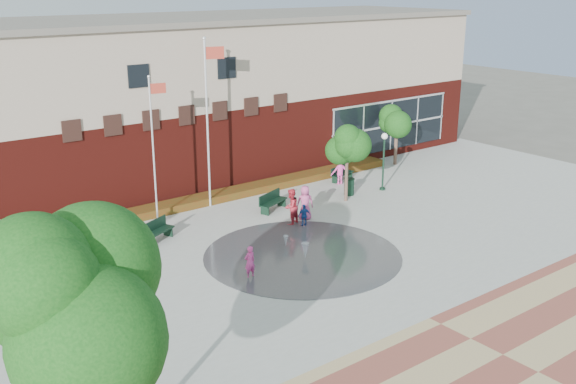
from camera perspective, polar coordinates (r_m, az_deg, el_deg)
ground at (r=26.66m, az=5.31°, el=-7.40°), size 120.00×120.00×0.00m
plaza_concrete at (r=29.44m, az=-0.00°, el=-4.82°), size 46.00×18.00×0.01m
paver_band at (r=22.68m, az=17.74°, el=-13.01°), size 46.00×6.00×0.01m
splash_pad at (r=28.72m, az=1.23°, el=-5.42°), size 8.40×8.40×0.01m
library_building at (r=39.32m, az=-12.22°, el=7.56°), size 44.40×10.40×9.20m
flower_bed at (r=35.38m, az=-7.56°, el=-1.07°), size 26.00×1.20×0.40m
flagpole_left at (r=31.76m, az=-11.30°, el=4.03°), size 0.83×0.21×7.13m
flagpole_right at (r=33.83m, az=-6.79°, el=6.53°), size 1.03×0.35×8.60m
lamp_right at (r=37.29m, az=8.11°, el=3.12°), size 0.34×0.34×3.25m
bench_left at (r=30.60m, az=-11.08°, el=-3.64°), size 1.99×1.31×0.98m
bench_mid at (r=34.07m, az=-1.28°, el=-1.11°), size 1.95×1.16×0.95m
bench_right at (r=39.25m, az=4.59°, el=1.34°), size 1.79×0.89×0.87m
trash_can at (r=36.61m, az=5.20°, el=0.46°), size 0.58×0.58×0.96m
tree_big_left at (r=15.00m, az=-17.75°, el=-8.17°), size 4.31×4.31×6.89m
tree_mid at (r=34.95m, az=5.04°, el=3.99°), size 2.48×2.48×4.19m
tree_small_right at (r=42.51m, az=9.22°, el=6.14°), size 2.37×2.37×4.05m
water_jet_a at (r=28.43m, az=1.46°, el=-5.68°), size 0.35×0.35×0.67m
water_jet_b at (r=29.64m, az=-0.18°, el=-4.67°), size 0.22×0.22×0.50m
child_splash at (r=26.51m, az=-3.26°, el=-5.93°), size 0.49×0.34×1.32m
adult_red at (r=32.01m, az=0.25°, el=-1.26°), size 1.02×0.89×1.77m
adult_pink at (r=32.69m, az=1.45°, el=-0.92°), size 0.99×0.87×1.71m
child_blue at (r=31.87m, az=1.38°, el=-2.00°), size 0.69×0.43×1.09m
person_bench at (r=38.47m, az=4.39°, el=1.84°), size 1.17×0.86×1.63m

